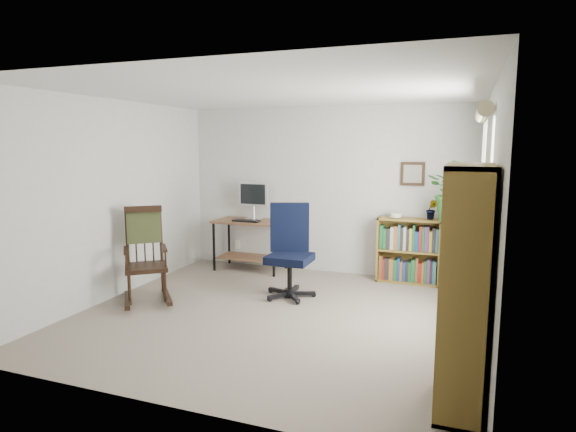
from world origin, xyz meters
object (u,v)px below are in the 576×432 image
at_px(rocking_chair, 145,254).
at_px(office_chair, 290,251).
at_px(desk, 250,245).
at_px(low_bookshelf, 409,251).
at_px(tall_bookshelf, 464,289).

bearing_deg(rocking_chair, office_chair, -13.10).
bearing_deg(desk, low_bookshelf, 2.99).
relative_size(rocking_chair, low_bookshelf, 1.30).
relative_size(office_chair, tall_bookshelf, 0.67).
relative_size(rocking_chair, tall_bookshelf, 0.66).
xyz_separation_m(low_bookshelf, tall_bookshelf, (0.70, -3.07, 0.42)).
height_order(desk, low_bookshelf, low_bookshelf).
bearing_deg(rocking_chair, desk, 34.60).
xyz_separation_m(office_chair, rocking_chair, (-1.55, -0.74, -0.01)).
distance_m(desk, low_bookshelf, 2.30).
xyz_separation_m(desk, low_bookshelf, (2.30, 0.12, 0.07)).
distance_m(desk, office_chair, 1.47).
bearing_deg(tall_bookshelf, office_chair, 136.34).
height_order(rocking_chair, low_bookshelf, rocking_chair).
bearing_deg(tall_bookshelf, rocking_chair, 161.83).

